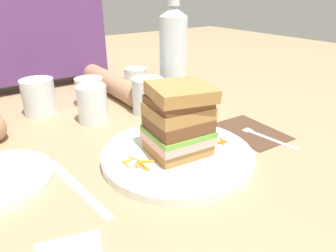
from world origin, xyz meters
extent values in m
plane|color=#9E8460|center=(0.00, 0.00, 0.00)|extent=(3.00, 3.00, 0.00)
cylinder|color=white|center=(-0.02, -0.03, 0.01)|extent=(0.28, 0.28, 0.02)
cube|color=#A87A42|center=(-0.02, -0.03, 0.03)|extent=(0.11, 0.10, 0.02)
cube|color=#E0A393|center=(-0.02, -0.03, 0.04)|extent=(0.11, 0.11, 0.01)
cube|color=#6BA83D|center=(-0.02, -0.03, 0.06)|extent=(0.11, 0.11, 0.01)
cube|color=brown|center=(-0.02, -0.03, 0.07)|extent=(0.11, 0.10, 0.02)
cube|color=#A87A42|center=(-0.02, -0.03, 0.10)|extent=(0.11, 0.10, 0.02)
cube|color=brown|center=(-0.02, -0.03, 0.11)|extent=(0.10, 0.10, 0.01)
cube|color=#A87A42|center=(-0.02, -0.04, 0.13)|extent=(0.12, 0.11, 0.03)
cylinder|color=orange|center=(-0.10, -0.03, 0.02)|extent=(0.02, 0.01, 0.00)
cylinder|color=orange|center=(-0.09, -0.03, 0.02)|extent=(0.03, 0.01, 0.00)
cylinder|color=orange|center=(-0.08, -0.03, 0.02)|extent=(0.02, 0.02, 0.00)
cylinder|color=orange|center=(-0.10, -0.01, 0.02)|extent=(0.01, 0.02, 0.00)
cylinder|color=orange|center=(-0.10, -0.04, 0.02)|extent=(0.01, 0.03, 0.00)
cylinder|color=orange|center=(-0.11, -0.01, 0.02)|extent=(0.02, 0.01, 0.00)
cylinder|color=orange|center=(-0.09, -0.04, 0.02)|extent=(0.00, 0.03, 0.00)
cylinder|color=orange|center=(-0.12, -0.01, 0.02)|extent=(0.01, 0.02, 0.00)
cylinder|color=orange|center=(0.06, -0.03, 0.02)|extent=(0.02, 0.00, 0.00)
cylinder|color=orange|center=(0.07, -0.05, 0.02)|extent=(0.02, 0.01, 0.00)
cylinder|color=orange|center=(0.06, -0.05, 0.02)|extent=(0.03, 0.03, 0.00)
cylinder|color=orange|center=(0.06, -0.02, 0.02)|extent=(0.02, 0.02, 0.00)
cylinder|color=orange|center=(0.07, -0.02, 0.02)|extent=(0.00, 0.02, 0.00)
cylinder|color=orange|center=(0.05, -0.05, 0.02)|extent=(0.02, 0.01, 0.00)
cylinder|color=orange|center=(0.06, -0.01, 0.02)|extent=(0.01, 0.02, 0.00)
cylinder|color=orange|center=(0.08, -0.05, 0.02)|extent=(0.00, 0.02, 0.00)
cylinder|color=orange|center=(0.05, -0.04, 0.02)|extent=(0.01, 0.03, 0.00)
cube|color=#4C3323|center=(0.18, -0.03, 0.00)|extent=(0.12, 0.16, 0.00)
cube|color=silver|center=(0.19, -0.09, 0.00)|extent=(0.02, 0.11, 0.00)
cube|color=silver|center=(0.18, -0.02, 0.00)|extent=(0.02, 0.02, 0.00)
cylinder|color=silver|center=(0.19, 0.00, 0.00)|extent=(0.01, 0.04, 0.00)
cylinder|color=silver|center=(0.18, 0.00, 0.00)|extent=(0.01, 0.04, 0.00)
cylinder|color=silver|center=(0.18, 0.00, 0.00)|extent=(0.01, 0.04, 0.00)
cylinder|color=silver|center=(0.17, 0.00, 0.00)|extent=(0.01, 0.04, 0.00)
cube|color=silver|center=(-0.19, -0.06, 0.00)|extent=(0.02, 0.10, 0.00)
cube|color=silver|center=(-0.21, 0.04, 0.00)|extent=(0.03, 0.11, 0.00)
cylinder|color=white|center=(0.06, 0.19, 0.04)|extent=(0.08, 0.08, 0.09)
cylinder|color=orange|center=(0.06, 0.19, 0.03)|extent=(0.07, 0.07, 0.06)
cylinder|color=silver|center=(0.16, 0.22, 0.11)|extent=(0.07, 0.07, 0.22)
cone|color=silver|center=(0.16, 0.22, 0.24)|extent=(0.07, 0.07, 0.02)
cylinder|color=silver|center=(0.16, 0.22, 0.26)|extent=(0.03, 0.03, 0.02)
cylinder|color=silver|center=(-0.16, 0.34, 0.04)|extent=(0.08, 0.08, 0.09)
cylinder|color=silver|center=(-0.03, 0.33, 0.04)|extent=(0.07, 0.07, 0.07)
cylinder|color=silver|center=(-0.07, 0.22, 0.04)|extent=(0.07, 0.07, 0.09)
cylinder|color=silver|center=(0.10, 0.31, 0.04)|extent=(0.06, 0.06, 0.09)
cylinder|color=tan|center=(0.06, 0.39, 0.03)|extent=(0.06, 0.29, 0.06)
sphere|color=tan|center=(0.06, 0.24, 0.03)|extent=(0.06, 0.06, 0.06)
cube|color=#603875|center=(-0.11, 0.59, 0.21)|extent=(0.45, 0.11, 0.36)
camera|label=1|loc=(-0.31, -0.41, 0.29)|focal=32.13mm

